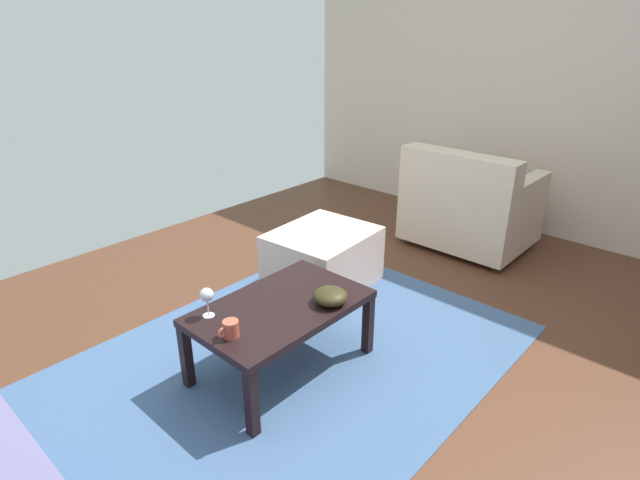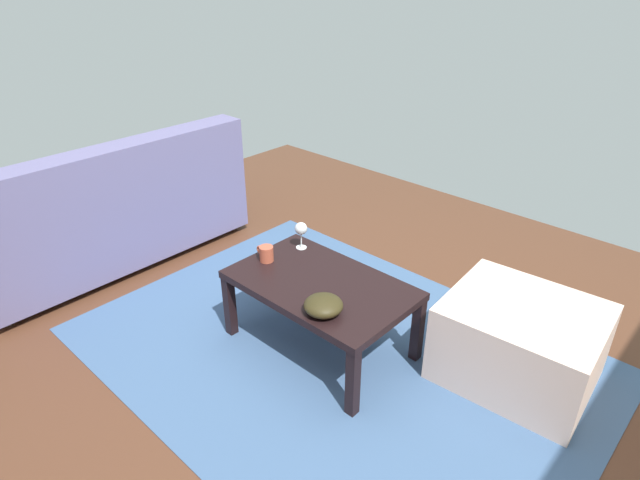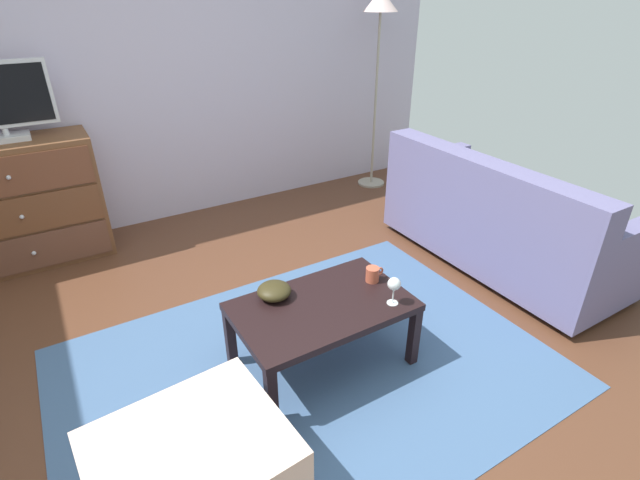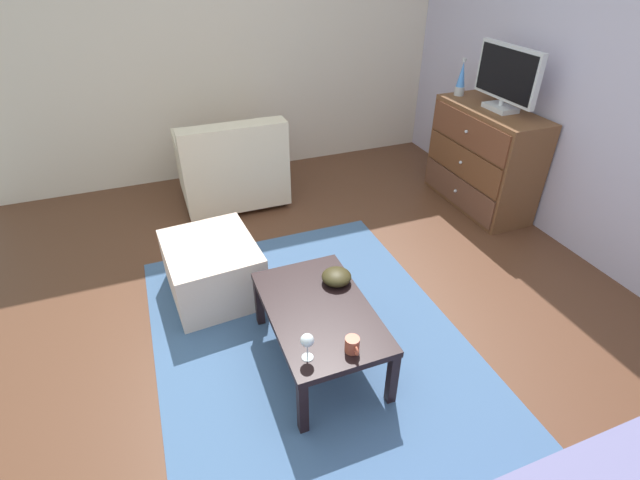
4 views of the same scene
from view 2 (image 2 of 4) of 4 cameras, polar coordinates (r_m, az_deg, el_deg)
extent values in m
cube|color=#563221|center=(2.69, 1.91, -16.19)|extent=(5.81, 4.95, 0.05)
cube|color=#3F5D85|center=(2.88, 1.52, -11.83)|extent=(2.60, 1.90, 0.01)
cube|color=black|center=(2.44, 3.55, -15.08)|extent=(0.05, 0.05, 0.36)
cube|color=black|center=(2.93, -9.68, -6.99)|extent=(0.05, 0.05, 0.36)
cube|color=black|center=(2.77, 10.45, -9.49)|extent=(0.05, 0.05, 0.36)
cube|color=black|center=(3.21, -2.51, -3.18)|extent=(0.05, 0.05, 0.36)
cube|color=black|center=(2.69, 0.06, -4.87)|extent=(0.93, 0.57, 0.04)
cylinder|color=silver|center=(2.99, -2.02, -0.80)|extent=(0.06, 0.06, 0.00)
cylinder|color=silver|center=(2.96, -2.03, -0.01)|extent=(0.01, 0.01, 0.09)
sphere|color=silver|center=(2.93, -2.06, 1.25)|extent=(0.07, 0.07, 0.07)
cylinder|color=#B8543B|center=(2.85, -5.78, -1.48)|extent=(0.08, 0.08, 0.08)
torus|color=#B8543B|center=(2.89, -6.45, -1.07)|extent=(0.05, 0.01, 0.05)
ellipsoid|color=#322B15|center=(2.44, 0.37, -7.05)|extent=(0.18, 0.18, 0.08)
cylinder|color=#332319|center=(4.63, -14.66, 4.02)|extent=(0.05, 0.05, 0.05)
cylinder|color=#332319|center=(4.12, -9.29, 1.44)|extent=(0.05, 0.05, 0.05)
cylinder|color=#332319|center=(3.52, -30.58, -7.58)|extent=(0.05, 0.05, 0.05)
cube|color=slate|center=(3.92, -22.06, 1.85)|extent=(0.85, 1.79, 0.39)
cube|color=slate|center=(3.49, -20.81, 6.21)|extent=(0.20, 1.79, 0.41)
cube|color=slate|center=(4.19, -12.63, 9.33)|extent=(0.81, 0.12, 0.20)
cylinder|color=tan|center=(4.02, -25.93, 6.02)|extent=(0.16, 0.40, 0.16)
cube|color=beige|center=(2.78, 20.66, -10.29)|extent=(0.74, 0.65, 0.41)
camera|label=1|loc=(3.09, -51.09, 17.19)|focal=28.49mm
camera|label=3|loc=(3.41, 38.22, 23.18)|focal=26.35mm
camera|label=4|loc=(4.13, -14.40, 32.08)|focal=25.79mm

